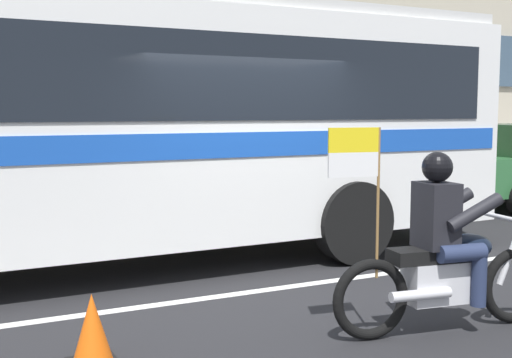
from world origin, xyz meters
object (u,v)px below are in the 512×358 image
(transit_bus, at_px, (95,113))
(motorcycle_with_rider, at_px, (444,256))
(traffic_cone, at_px, (92,332))
(fire_hydrant, at_px, (226,189))

(transit_bus, relative_size, motorcycle_with_rider, 4.88)
(motorcycle_with_rider, xyz_separation_m, traffic_cone, (-2.89, 0.60, -0.41))
(motorcycle_with_rider, distance_m, fire_hydrant, 6.45)
(transit_bus, relative_size, fire_hydrant, 14.18)
(transit_bus, distance_m, fire_hydrant, 4.24)
(fire_hydrant, relative_size, traffic_cone, 1.36)
(transit_bus, xyz_separation_m, traffic_cone, (-0.78, -3.05, -1.62))
(transit_bus, distance_m, motorcycle_with_rider, 4.39)
(transit_bus, distance_m, traffic_cone, 3.55)
(fire_hydrant, xyz_separation_m, traffic_cone, (-3.71, -5.79, -0.26))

